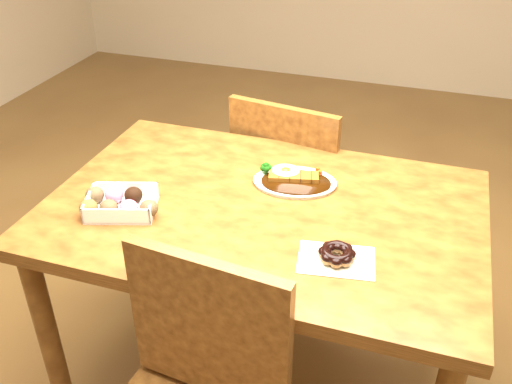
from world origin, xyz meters
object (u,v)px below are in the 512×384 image
(table, at_px, (263,234))
(katsu_curry_plate, at_px, (293,180))
(chair_far, at_px, (295,190))
(pon_de_ring, at_px, (337,254))
(donut_box, at_px, (120,203))

(table, height_order, katsu_curry_plate, katsu_curry_plate)
(chair_far, xyz_separation_m, katsu_curry_plate, (0.09, -0.39, 0.28))
(katsu_curry_plate, distance_m, pon_de_ring, 0.37)
(donut_box, bearing_deg, table, 22.02)
(donut_box, bearing_deg, chair_far, 64.74)
(chair_far, relative_size, pon_de_ring, 4.28)
(katsu_curry_plate, xyz_separation_m, donut_box, (-0.41, -0.29, 0.01))
(donut_box, relative_size, pon_de_ring, 1.10)
(donut_box, bearing_deg, pon_de_ring, -2.61)
(donut_box, distance_m, pon_de_ring, 0.61)
(donut_box, xyz_separation_m, pon_de_ring, (0.61, -0.03, -0.01))
(pon_de_ring, bearing_deg, chair_far, 111.83)
(table, distance_m, katsu_curry_plate, 0.19)
(table, relative_size, chair_far, 1.38)
(table, xyz_separation_m, pon_de_ring, (0.24, -0.17, 0.12))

